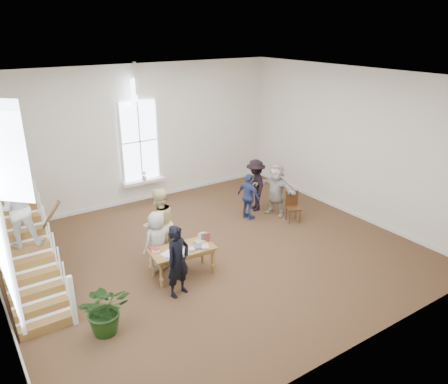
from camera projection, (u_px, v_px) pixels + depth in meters
ground at (213, 252)px, 11.51m from camera, size 10.00×10.00×0.00m
room_shell at (144, 189)px, 14.77m from camera, size 10.49×10.00×10.00m
staircase at (21, 226)px, 9.26m from camera, size 1.10×4.10×2.92m
library_table at (182, 252)px, 10.25m from camera, size 1.56×0.87×0.77m
police_officer at (178, 261)px, 9.45m from camera, size 0.69×0.55×1.66m
elderly_woman at (157, 241)px, 10.51m from camera, size 0.80×0.59×1.49m
person_yellow at (159, 224)px, 10.98m from camera, size 1.04×0.89×1.87m
woman_cluster_a at (249, 197)px, 13.26m from camera, size 0.52×0.91×1.45m
woman_cluster_b at (255, 185)px, 13.87m from camera, size 0.97×1.23×1.68m
woman_cluster_c at (276, 189)px, 13.52m from camera, size 0.95×1.64×1.68m
floor_plant at (105, 308)px, 8.36m from camera, size 1.13×1.03×1.07m
side_chair at (293, 205)px, 13.21m from camera, size 0.52×0.52×0.92m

